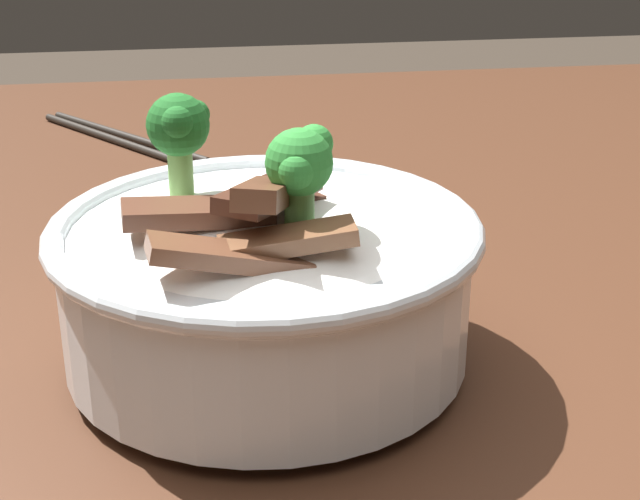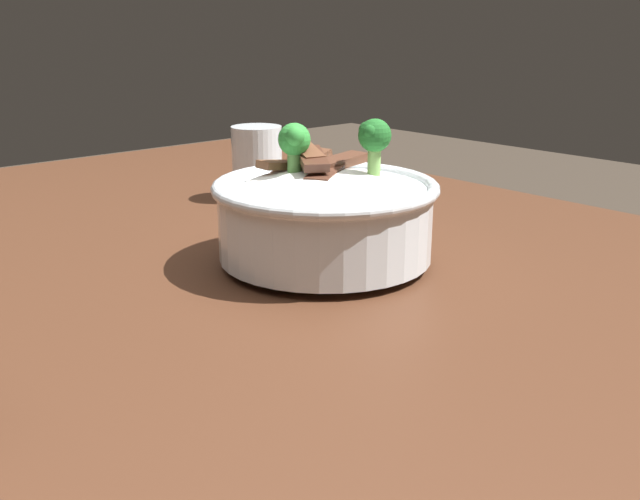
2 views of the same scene
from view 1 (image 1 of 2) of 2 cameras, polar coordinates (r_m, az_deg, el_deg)
name	(u,v)px [view 1 (image 1 of 2)]	position (r m, az deg, el deg)	size (l,w,h in m)	color
rice_bowl	(265,270)	(0.49, -3.28, -1.22)	(0.22, 0.22, 0.14)	silver
chopsticks_pair	(121,138)	(0.92, -11.82, 6.57)	(0.19, 0.16, 0.01)	#28231E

